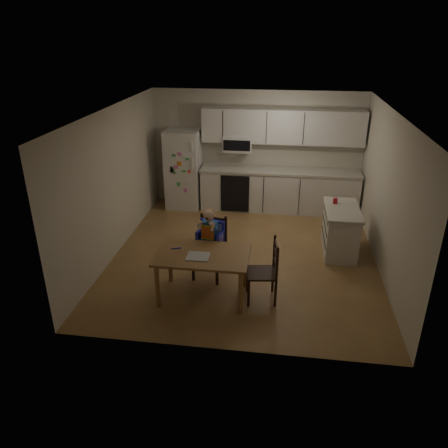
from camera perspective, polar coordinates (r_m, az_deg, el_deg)
The scene contains 10 objects.
room at distance 7.66m, azimuth 3.19°, elevation 5.90°, with size 4.52×5.01×2.51m.
refrigerator at distance 9.60m, azimuth -5.29°, elevation 7.16°, with size 0.72×0.70×1.70m, color silver.
kitchen_run at distance 9.43m, azimuth 7.15°, elevation 6.94°, with size 3.37×0.62×2.15m.
kitchen_island at distance 7.92m, azimuth 14.93°, elevation -0.79°, with size 0.58×1.12×0.82m.
red_cup at distance 7.94m, azimuth 14.34°, elevation 2.96°, with size 0.08×0.08×0.10m, color red.
dining_table at distance 6.30m, azimuth -2.80°, elevation -4.68°, with size 1.33×0.86×0.71m.
napkin at distance 6.18m, azimuth -3.42°, elevation -4.24°, with size 0.31×0.27×0.01m, color #A8A7AC.
toddler_spoon at distance 6.42m, azimuth -6.42°, elevation -3.18°, with size 0.02×0.02×0.12m, color #2C2CCD.
chair_booster at distance 6.79m, azimuth -1.78°, elevation -1.51°, with size 0.52×0.52×1.17m.
chair_side at distance 6.30m, azimuth 5.83°, elevation -5.61°, with size 0.47×0.47×0.95m.
Camera 1 is at (0.59, -6.77, 3.67)m, focal length 35.00 mm.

